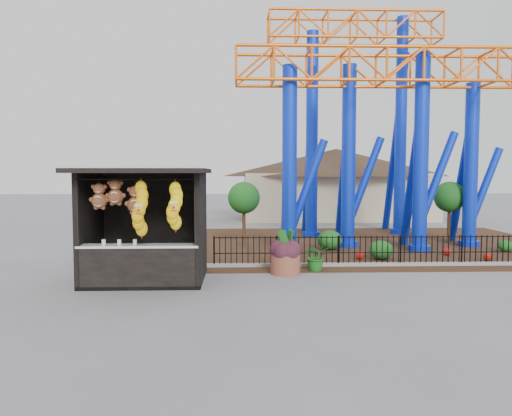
{
  "coord_description": "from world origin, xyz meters",
  "views": [
    {
      "loc": [
        -0.41,
        -12.74,
        3.0
      ],
      "look_at": [
        0.08,
        1.5,
        2.0
      ],
      "focal_mm": 35.0,
      "sensor_mm": 36.0,
      "label": 1
    }
  ],
  "objects_px": {
    "prize_booth": "(144,227)",
    "potted_plant": "(316,256)",
    "terracotta_planter": "(285,264)",
    "roller_coaster": "(370,91)"
  },
  "relations": [
    {
      "from": "prize_booth",
      "to": "roller_coaster",
      "type": "bearing_deg",
      "value": 42.04
    },
    {
      "from": "terracotta_planter",
      "to": "prize_booth",
      "type": "bearing_deg",
      "value": -166.06
    },
    {
      "from": "potted_plant",
      "to": "terracotta_planter",
      "type": "bearing_deg",
      "value": -166.07
    },
    {
      "from": "prize_booth",
      "to": "potted_plant",
      "type": "relative_size",
      "value": 3.85
    },
    {
      "from": "roller_coaster",
      "to": "prize_booth",
      "type": "bearing_deg",
      "value": -137.96
    },
    {
      "from": "prize_booth",
      "to": "roller_coaster",
      "type": "distance_m",
      "value": 11.98
    },
    {
      "from": "roller_coaster",
      "to": "terracotta_planter",
      "type": "height_order",
      "value": "roller_coaster"
    },
    {
      "from": "prize_booth",
      "to": "potted_plant",
      "type": "bearing_deg",
      "value": 15.93
    },
    {
      "from": "prize_booth",
      "to": "terracotta_planter",
      "type": "height_order",
      "value": "prize_booth"
    },
    {
      "from": "prize_booth",
      "to": "potted_plant",
      "type": "distance_m",
      "value": 5.27
    }
  ]
}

